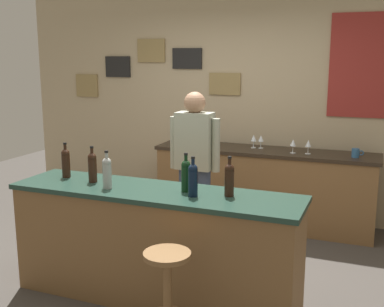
% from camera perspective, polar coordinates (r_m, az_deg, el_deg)
% --- Properties ---
extents(ground_plane, '(10.00, 10.00, 0.00)m').
position_cam_1_polar(ground_plane, '(4.46, -2.00, -14.44)').
color(ground_plane, '#423D38').
extents(back_wall, '(6.00, 0.09, 2.80)m').
position_cam_1_polar(back_wall, '(5.94, 6.04, 6.25)').
color(back_wall, tan).
rests_on(back_wall, ground_plane).
extents(bar_counter, '(2.37, 0.60, 0.92)m').
position_cam_1_polar(bar_counter, '(3.95, -4.43, -10.75)').
color(bar_counter, brown).
rests_on(bar_counter, ground_plane).
extents(side_counter, '(2.54, 0.56, 0.90)m').
position_cam_1_polar(side_counter, '(5.66, 8.50, -4.00)').
color(side_counter, brown).
rests_on(side_counter, ground_plane).
extents(bartender, '(0.52, 0.21, 1.62)m').
position_cam_1_polar(bartender, '(4.73, 0.32, -0.92)').
color(bartender, '#384766').
rests_on(bartender, ground_plane).
extents(bar_stool, '(0.32, 0.32, 0.68)m').
position_cam_1_polar(bar_stool, '(3.33, -2.95, -15.17)').
color(bar_stool, brown).
rests_on(bar_stool, ground_plane).
extents(wine_bottle_a, '(0.07, 0.07, 0.31)m').
position_cam_1_polar(wine_bottle_a, '(4.28, -14.79, -0.97)').
color(wine_bottle_a, black).
rests_on(wine_bottle_a, bar_counter).
extents(wine_bottle_b, '(0.07, 0.07, 0.31)m').
position_cam_1_polar(wine_bottle_b, '(4.07, -11.77, -1.48)').
color(wine_bottle_b, black).
rests_on(wine_bottle_b, bar_counter).
extents(wine_bottle_c, '(0.07, 0.07, 0.31)m').
position_cam_1_polar(wine_bottle_c, '(3.85, -10.08, -2.14)').
color(wine_bottle_c, '#999E99').
rests_on(wine_bottle_c, bar_counter).
extents(wine_bottle_d, '(0.07, 0.07, 0.31)m').
position_cam_1_polar(wine_bottle_d, '(3.70, -0.73, -2.51)').
color(wine_bottle_d, black).
rests_on(wine_bottle_d, bar_counter).
extents(wine_bottle_e, '(0.07, 0.07, 0.31)m').
position_cam_1_polar(wine_bottle_e, '(3.58, 0.12, -3.02)').
color(wine_bottle_e, black).
rests_on(wine_bottle_e, bar_counter).
extents(wine_bottle_f, '(0.07, 0.07, 0.31)m').
position_cam_1_polar(wine_bottle_f, '(3.59, 4.47, -2.99)').
color(wine_bottle_f, black).
rests_on(wine_bottle_f, bar_counter).
extents(wine_glass_a, '(0.07, 0.07, 0.16)m').
position_cam_1_polar(wine_glass_a, '(5.63, 7.35, 1.78)').
color(wine_glass_a, silver).
rests_on(wine_glass_a, side_counter).
extents(wine_glass_b, '(0.07, 0.07, 0.16)m').
position_cam_1_polar(wine_glass_b, '(5.62, 8.21, 1.73)').
color(wine_glass_b, silver).
rests_on(wine_glass_b, side_counter).
extents(wine_glass_c, '(0.07, 0.07, 0.16)m').
position_cam_1_polar(wine_glass_c, '(5.40, 11.94, 1.19)').
color(wine_glass_c, silver).
rests_on(wine_glass_c, side_counter).
extents(wine_glass_d, '(0.07, 0.07, 0.16)m').
position_cam_1_polar(wine_glass_d, '(5.39, 13.68, 1.10)').
color(wine_glass_d, silver).
rests_on(wine_glass_d, side_counter).
extents(coffee_mug, '(0.12, 0.08, 0.09)m').
position_cam_1_polar(coffee_mug, '(5.36, 18.92, 0.06)').
color(coffee_mug, '#336699').
rests_on(coffee_mug, side_counter).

